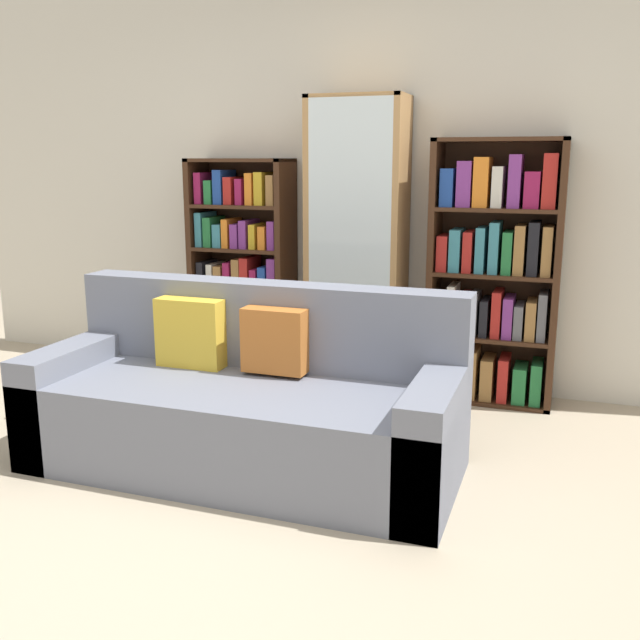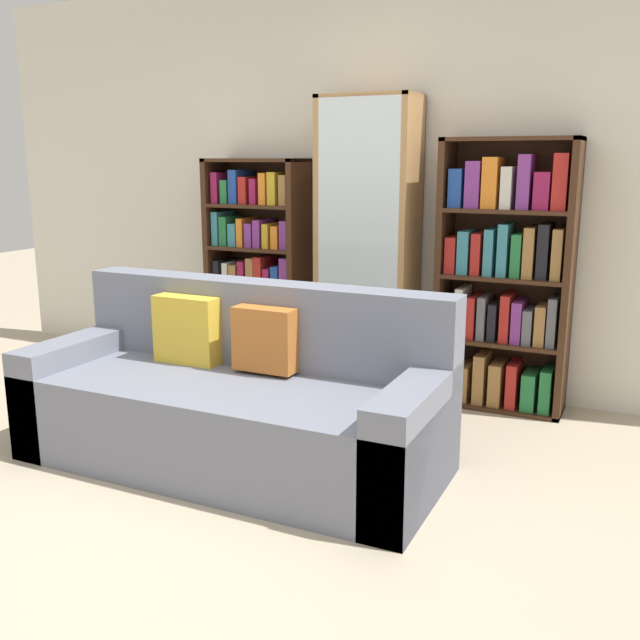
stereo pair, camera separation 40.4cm
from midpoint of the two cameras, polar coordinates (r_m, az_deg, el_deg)
name	(u,v)px [view 1 (the left image)]	position (r m, az deg, el deg)	size (l,w,h in m)	color
ground_plane	(203,524)	(3.21, -13.07, -15.73)	(16.00, 16.00, 0.00)	tan
wall_back	(358,183)	(4.86, 0.61, 10.86)	(6.21, 0.06, 2.70)	silver
couch	(246,406)	(3.61, -9.17, -6.83)	(2.12, 0.86, 0.89)	slate
bookshelf_left	(243,273)	(5.04, -8.48, 3.75)	(0.70, 0.32, 1.51)	#3D2314
display_cabinet	(357,247)	(4.66, 0.52, 5.84)	(0.62, 0.36, 1.90)	#AD7F4C
bookshelf_right	(495,276)	(4.49, 11.32, 3.46)	(0.79, 0.32, 1.64)	#3D2314
wine_bottle	(385,407)	(4.05, 2.39, -6.99)	(0.07, 0.07, 0.35)	black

